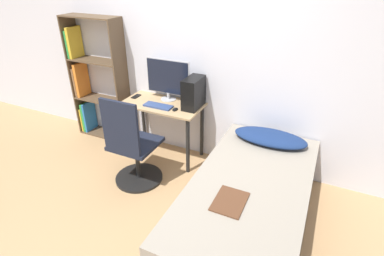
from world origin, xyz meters
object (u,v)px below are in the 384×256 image
bookshelf (92,83)px  office_chair (133,152)px  monitor (168,79)px  bed (248,206)px  pc_tower (194,93)px  keyboard (158,106)px

bookshelf → office_chair: bookshelf is taller
office_chair → monitor: monitor is taller
bed → monitor: monitor is taller
office_chair → bed: (1.32, -0.12, -0.15)m
bookshelf → pc_tower: 1.56m
bookshelf → pc_tower: bearing=-1.7°
bed → pc_tower: pc_tower is taller
bookshelf → keyboard: size_ratio=4.79×
bookshelf → bed: (2.47, -0.86, -0.51)m
office_chair → monitor: bearing=88.3°
bed → pc_tower: bearing=138.5°
bed → pc_tower: (-0.92, 0.82, 0.64)m
office_chair → bed: size_ratio=0.53×
bookshelf → keyboard: bookshelf is taller
bookshelf → bed: bearing=-19.3°
monitor → pc_tower: monitor is taller
bookshelf → monitor: (1.18, 0.03, 0.22)m
bookshelf → pc_tower: bookshelf is taller
pc_tower → monitor: bearing=168.4°
bed → keyboard: keyboard is taller
keyboard → pc_tower: pc_tower is taller
bookshelf → office_chair: 1.42m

